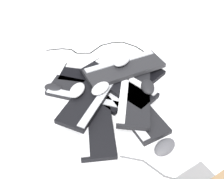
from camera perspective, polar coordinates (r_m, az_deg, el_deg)
The scene contains 17 objects.
ground_plane at distance 1.32m, azimuth 0.40°, elevation -1.42°, with size 3.20×3.20×0.00m, color white.
keyboard_0 at distance 1.36m, azimuth 4.35°, elevation 1.07°, with size 0.46×0.32×0.03m.
keyboard_1 at distance 1.42m, azimuth -2.92°, elevation 3.00°, with size 0.45×0.37×0.03m.
keyboard_2 at distance 1.32m, azimuth -5.29°, elevation -0.74°, with size 0.43×0.40×0.03m.
keyboard_3 at distance 1.19m, azimuth -3.86°, elevation -6.74°, with size 0.27×0.46×0.03m.
keyboard_4 at distance 1.25m, azimuth 4.55°, elevation -3.91°, with size 0.19×0.45×0.03m.
keyboard_5 at distance 1.33m, azimuth 1.34°, elevation 1.68°, with size 0.31×0.46×0.03m.
keyboard_6 at distance 1.38m, azimuth 2.87°, elevation 4.89°, with size 0.45×0.17×0.03m.
keyboard_7 at distance 1.26m, azimuth -4.69°, elevation -1.38°, with size 0.42×0.41×0.03m.
keyboard_8 at distance 1.27m, azimuth 5.13°, elevation -1.04°, with size 0.35×0.46×0.03m.
mouse_0 at distance 1.26m, azimuth 8.15°, elevation 0.66°, with size 0.11×0.07×0.04m, color black.
mouse_1 at distance 1.37m, azimuth 2.24°, elevation 6.54°, with size 0.11×0.07×0.04m, color #B7B7BC.
mouse_2 at distance 1.11m, azimuth 11.99°, elevation -12.72°, with size 0.11×0.07×0.04m, color #4C4C51.
mouse_3 at distance 1.36m, azimuth -13.16°, elevation 0.23°, with size 0.11×0.07×0.04m, color black.
mouse_4 at distance 1.24m, azimuth -2.64°, elevation 0.23°, with size 0.11×0.07×0.04m, color silver.
mouse_5 at distance 1.24m, azimuth -7.97°, elevation -0.13°, with size 0.11×0.07×0.04m, color silver.
cable_1 at distance 1.65m, azimuth -1.43°, elevation 9.14°, with size 0.59×0.42×0.01m.
Camera 1 is at (-0.38, -0.87, 0.91)m, focal length 40.00 mm.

